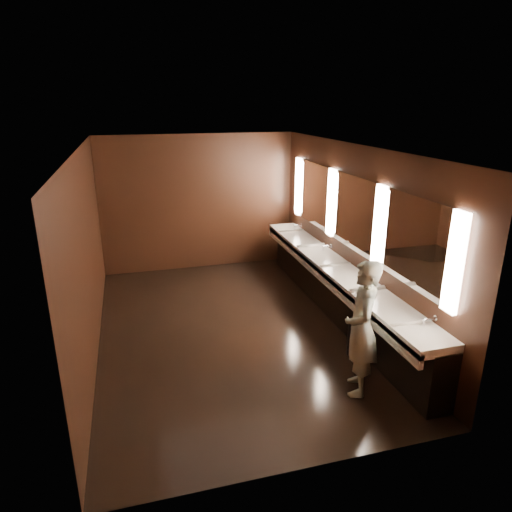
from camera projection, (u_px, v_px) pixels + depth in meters
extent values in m
plane|color=black|center=(232.00, 329.00, 7.19)|extent=(6.00, 6.00, 0.00)
cube|color=#2D2D2B|center=(228.00, 148.00, 6.28)|extent=(4.00, 6.00, 0.02)
cube|color=black|center=(199.00, 203.00, 9.47)|extent=(4.00, 0.02, 2.80)
cube|color=black|center=(304.00, 343.00, 4.00)|extent=(4.00, 0.02, 2.80)
cube|color=black|center=(87.00, 256.00, 6.23)|extent=(0.02, 6.00, 2.80)
cube|color=black|center=(353.00, 235.00, 7.25)|extent=(0.02, 6.00, 2.80)
cube|color=black|center=(339.00, 293.00, 7.52)|extent=(0.36, 5.40, 0.81)
cube|color=white|center=(335.00, 269.00, 7.35)|extent=(0.55, 5.40, 0.12)
cube|color=white|center=(321.00, 275.00, 7.32)|extent=(0.06, 5.40, 0.18)
cylinder|color=silver|center=(430.00, 319.00, 5.35)|extent=(0.18, 0.04, 0.04)
cylinder|color=silver|center=(369.00, 275.00, 6.69)|extent=(0.18, 0.04, 0.04)
cylinder|color=silver|center=(327.00, 246.00, 8.02)|extent=(0.18, 0.04, 0.04)
cylinder|color=silver|center=(298.00, 225.00, 9.36)|extent=(0.18, 0.04, 0.04)
cube|color=#FFE1C5|center=(455.00, 263.00, 4.94)|extent=(0.06, 0.22, 1.15)
cube|color=white|center=(413.00, 242.00, 5.67)|extent=(0.03, 1.32, 1.15)
cube|color=#FFE1C5|center=(379.00, 226.00, 6.40)|extent=(0.06, 0.23, 1.15)
cube|color=white|center=(354.00, 213.00, 7.13)|extent=(0.03, 1.32, 1.15)
cube|color=#FFE1C5|center=(331.00, 203.00, 7.85)|extent=(0.06, 0.23, 1.15)
cube|color=white|center=(314.00, 194.00, 8.59)|extent=(0.03, 1.32, 1.15)
cube|color=#FFE1C5|center=(298.00, 187.00, 9.31)|extent=(0.06, 0.22, 1.15)
imported|color=#89B2CD|center=(362.00, 328.00, 5.42)|extent=(0.61, 0.73, 1.70)
cylinder|color=black|center=(359.00, 337.00, 6.41)|extent=(0.44, 0.44, 0.52)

